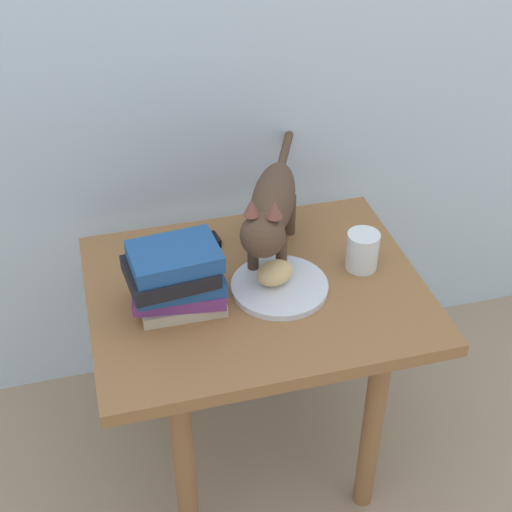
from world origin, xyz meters
TOP-DOWN VIEW (x-y plane):
  - ground_plane at (0.00, 0.00)m, footprint 6.00×6.00m
  - side_table at (0.00, 0.00)m, footprint 0.69×0.55m
  - plate at (0.05, -0.02)m, footprint 0.20×0.20m
  - bread_roll at (0.04, -0.01)m, footprint 0.09×0.08m
  - cat at (0.06, 0.09)m, footprint 0.23×0.45m
  - book_stack at (-0.17, -0.02)m, footprint 0.20×0.16m
  - candle_jar at (0.24, 0.01)m, footprint 0.07×0.07m
  - tv_remote at (-0.12, 0.16)m, footprint 0.15×0.07m

SIDE VIEW (x-z plane):
  - ground_plane at x=0.00m, z-range 0.00..0.00m
  - side_table at x=0.00m, z-range 0.18..0.71m
  - plate at x=0.05m, z-range 0.53..0.54m
  - tv_remote at x=-0.12m, z-range 0.53..0.55m
  - candle_jar at x=0.24m, z-range 0.52..0.61m
  - bread_roll at x=0.04m, z-range 0.54..0.59m
  - book_stack at x=-0.17m, z-range 0.53..0.67m
  - cat at x=0.06m, z-range 0.54..0.77m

